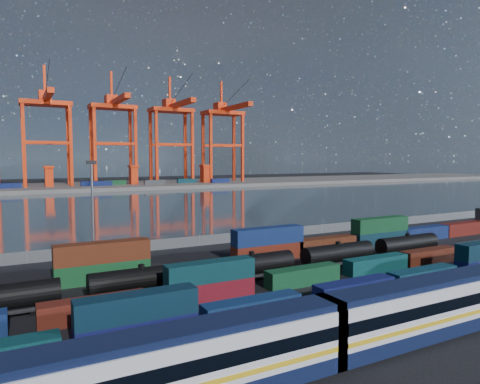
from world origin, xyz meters
name	(u,v)px	position (x,y,z in m)	size (l,w,h in m)	color
ground	(335,273)	(0.00, 0.00, 0.00)	(700.00, 700.00, 0.00)	black
harbor_water	(144,205)	(0.00, 105.00, 0.01)	(700.00, 700.00, 0.00)	#303D45
far_quay	(95,186)	(0.00, 210.00, 1.00)	(700.00, 70.00, 2.00)	#514F4C
distant_mountains	(45,100)	(63.02, 1600.00, 220.29)	(2470.00, 1100.00, 520.00)	#1E2630
passenger_train	(437,307)	(-6.29, -21.88, 2.88)	(79.03, 3.34, 5.72)	silver
container_row_south	(327,289)	(-10.03, -10.37, 1.94)	(139.50, 2.24, 4.78)	#404145
container_row_mid	(334,270)	(-2.24, -2.34, 1.40)	(140.23, 2.23, 4.75)	#484B4E
container_row_north	(360,236)	(16.18, 11.86, 2.38)	(102.76, 2.58, 5.50)	#144E24
tanker_string	(142,281)	(-28.04, 2.86, 2.01)	(106.05, 2.80, 4.01)	black
waterfront_fence	(245,236)	(0.00, 28.00, 1.00)	(160.12, 0.12, 2.20)	#595B5E
yard_light_mast	(92,204)	(-30.00, 26.00, 9.30)	(1.60, 0.40, 16.60)	slate
gantry_cranes	(81,115)	(-7.50, 203.23, 41.00)	(200.73, 49.40, 66.89)	red
quay_containers	(78,184)	(-11.00, 195.46, 3.30)	(172.58, 10.99, 2.60)	navy
straddle_carriers	(93,175)	(-2.50, 200.00, 7.82)	(140.00, 7.00, 11.10)	red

